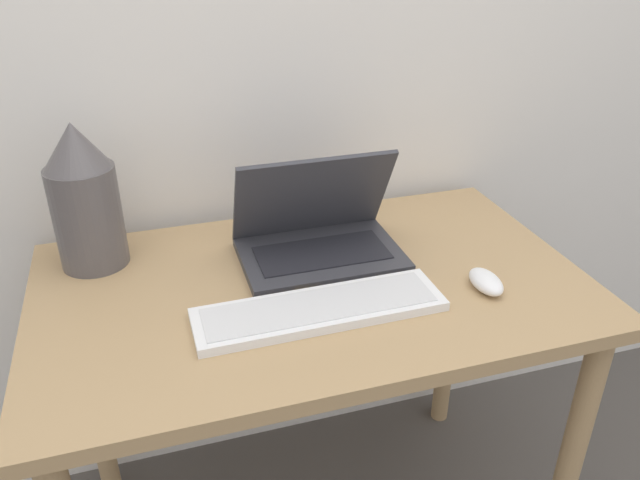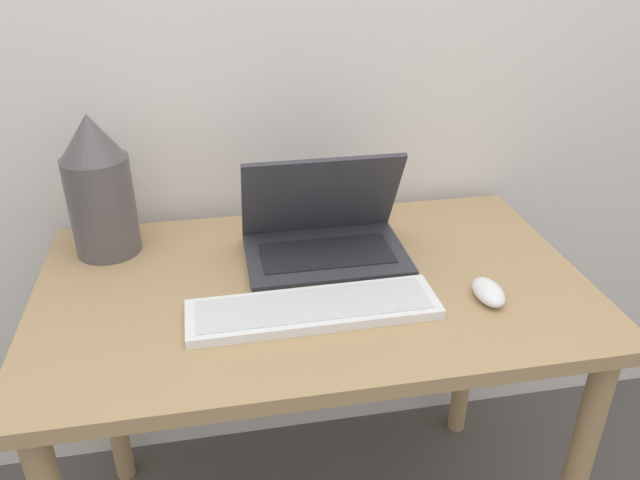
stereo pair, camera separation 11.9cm
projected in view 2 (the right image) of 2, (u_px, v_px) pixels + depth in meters
desk at (313, 326)px, 1.30m from camera, size 1.09×0.65×0.75m
laptop at (324, 234)px, 1.32m from camera, size 0.33×0.23×0.23m
keyboard at (314, 309)px, 1.14m from camera, size 0.47×0.13×0.02m
mouse at (488, 292)px, 1.18m from camera, size 0.05×0.10×0.03m
vase at (99, 187)px, 1.29m from camera, size 0.14×0.14×0.30m
mp3_player at (301, 285)px, 1.23m from camera, size 0.04×0.05×0.01m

